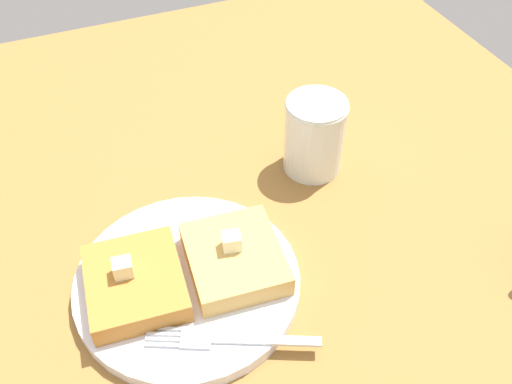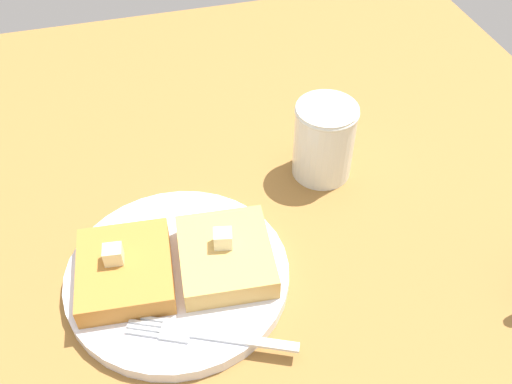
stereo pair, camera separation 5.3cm
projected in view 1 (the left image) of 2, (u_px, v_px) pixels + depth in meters
The scene contains 8 objects.
table_surface at pixel (229, 236), 64.06cm from camera, with size 101.59×101.59×2.23cm, color olive.
plate at pixel (187, 282), 57.27cm from camera, with size 22.63×22.63×1.48cm.
toast_slice_left at pixel (235, 258), 57.00cm from camera, with size 9.12×10.30×2.48cm, color tan.
toast_slice_middle at pixel (135, 283), 54.90cm from camera, with size 9.12×10.30×2.48cm, color #B3722E.
butter_pat_primary at pixel (232, 241), 55.78cm from camera, with size 1.81×1.63×1.81cm, color #EFF1CA.
butter_pat_secondary at pixel (123, 268), 53.49cm from camera, with size 1.81×1.63×1.81cm, color beige.
fork at pixel (222, 339), 51.80cm from camera, with size 15.17×7.91×0.36cm.
syrup_jar at pixel (314, 138), 67.54cm from camera, with size 7.32×7.32×9.57cm.
Camera 1 is at (13.03, 39.65, 50.07)cm, focal length 40.00 mm.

